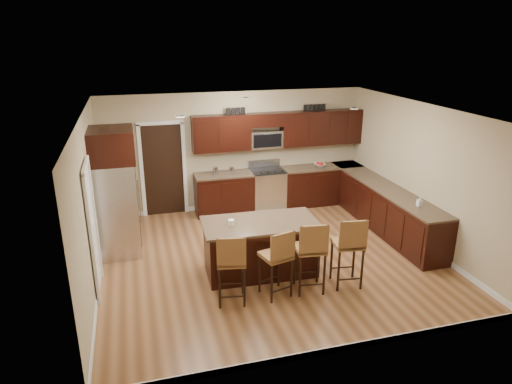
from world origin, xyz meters
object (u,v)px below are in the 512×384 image
object	(u,v)px
island	(260,249)
stool_extra	(349,244)
stool_left	(231,261)
stool_right	(311,249)
stool_mid	(278,256)
range	(267,189)
refrigerator	(116,191)

from	to	relation	value
island	stool_extra	world-z (taller)	stool_extra
stool_left	stool_right	world-z (taller)	stool_right
island	stool_left	bearing A→B (deg)	-126.86
stool_mid	range	bearing A→B (deg)	60.79
stool_extra	stool_mid	bearing A→B (deg)	-172.92
stool_mid	refrigerator	size ratio (longest dim) A/B	0.48
range	stool_left	distance (m)	4.09
stool_left	stool_right	bearing A→B (deg)	10.15
range	island	xyz separation A→B (m)	(-0.99, -2.87, -0.04)
range	stool_right	bearing A→B (deg)	-96.29
stool_right	stool_extra	world-z (taller)	same
stool_right	stool_extra	xyz separation A→B (m)	(0.65, 0.00, 0.00)
stool_mid	refrigerator	distance (m)	3.30
stool_extra	island	bearing A→B (deg)	152.61
range	stool_left	bearing A→B (deg)	-114.31
stool_left	stool_right	distance (m)	1.27
island	stool_right	distance (m)	1.08
island	stool_extra	size ratio (longest dim) A/B	1.64
stool_left	island	bearing A→B (deg)	61.07
island	stool_right	world-z (taller)	stool_right
refrigerator	stool_left	bearing A→B (deg)	-54.41
island	stool_left	size ratio (longest dim) A/B	1.71
range	stool_left	xyz separation A→B (m)	(-1.68, -3.72, 0.25)
island	stool_extra	distance (m)	1.53
island	refrigerator	size ratio (longest dim) A/B	0.84
stool_mid	refrigerator	bearing A→B (deg)	121.22
range	refrigerator	size ratio (longest dim) A/B	0.47
stool_left	stool_mid	world-z (taller)	stool_left
island	stool_right	bearing A→B (deg)	-53.51
stool_mid	stool_extra	distance (m)	1.19
refrigerator	stool_extra	distance (m)	4.23
stool_mid	stool_right	distance (m)	0.54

